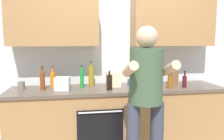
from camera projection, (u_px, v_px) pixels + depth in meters
name	position (u px, v px, depth m)	size (l,w,h in m)	color
back_wall_unit	(114.00, 43.00, 3.12)	(4.00, 0.38, 2.50)	silver
counter	(117.00, 120.00, 2.98)	(2.84, 0.67, 0.90)	#A37547
person_standing	(146.00, 93.00, 2.25)	(0.49, 0.45, 1.66)	#383D4C
bottle_juice	(53.00, 79.00, 2.94)	(0.07, 0.07, 0.28)	orange
bottle_syrup	(170.00, 82.00, 2.86)	(0.06, 0.06, 0.21)	#8C4C14
bottle_soy	(109.00, 82.00, 2.76)	(0.07, 0.07, 0.24)	black
bottle_oil	(91.00, 76.00, 3.03)	(0.07, 0.07, 0.34)	olive
bottle_wine	(185.00, 81.00, 2.92)	(0.06, 0.06, 0.22)	#471419
bottle_vinegar	(42.00, 80.00, 2.77)	(0.06, 0.06, 0.30)	brown
bottle_soda	(82.00, 78.00, 2.89)	(0.05, 0.05, 0.30)	#198C33
cup_tea	(130.00, 82.00, 3.04)	(0.07, 0.07, 0.09)	#33598C
cup_stoneware	(21.00, 85.00, 2.82)	(0.09, 0.09, 0.10)	slate
knife_block	(173.00, 77.00, 3.10)	(0.10, 0.14, 0.27)	brown
grocery_bag_bread	(149.00, 80.00, 3.07)	(0.26, 0.21, 0.16)	tan
grocery_bag_rice	(113.00, 79.00, 3.00)	(0.20, 0.17, 0.20)	beige
grocery_bag_produce	(62.00, 83.00, 2.78)	(0.18, 0.18, 0.16)	silver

